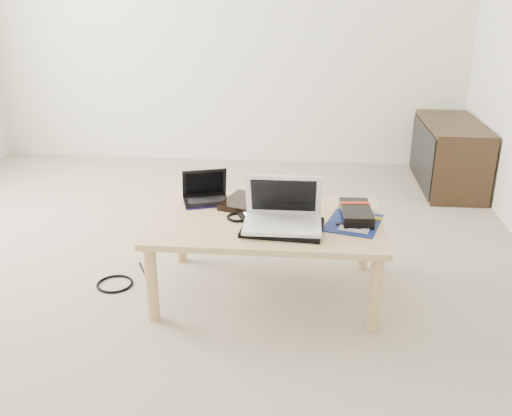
# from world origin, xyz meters

# --- Properties ---
(ground) EXTENTS (4.00, 4.00, 0.00)m
(ground) POSITION_xyz_m (0.00, 0.00, 0.00)
(ground) COLOR #B9A996
(ground) RESTS_ON ground
(coffee_table) EXTENTS (1.10, 0.70, 0.40)m
(coffee_table) POSITION_xyz_m (0.53, -0.28, 0.35)
(coffee_table) COLOR tan
(coffee_table) RESTS_ON ground
(media_cabinet) EXTENTS (0.41, 0.90, 0.50)m
(media_cabinet) POSITION_xyz_m (1.77, 1.45, 0.25)
(media_cabinet) COLOR #372616
(media_cabinet) RESTS_ON ground
(book) EXTENTS (0.37, 0.33, 0.03)m
(book) POSITION_xyz_m (0.46, -0.13, 0.42)
(book) COLOR black
(book) RESTS_ON coffee_table
(netbook) EXTENTS (0.27, 0.23, 0.17)m
(netbook) POSITION_xyz_m (0.20, -0.08, 0.43)
(netbook) COLOR black
(netbook) RESTS_ON coffee_table
(tablet) EXTENTS (0.32, 0.28, 0.01)m
(tablet) POSITION_xyz_m (0.54, -0.28, 0.41)
(tablet) COLOR black
(tablet) RESTS_ON coffee_table
(remote) EXTENTS (0.09, 0.21, 0.02)m
(remote) POSITION_xyz_m (0.72, -0.18, 0.41)
(remote) COLOR silver
(remote) RESTS_ON coffee_table
(neoprene_sleeve) EXTENTS (0.39, 0.30, 0.02)m
(neoprene_sleeve) POSITION_xyz_m (0.61, -0.41, 0.41)
(neoprene_sleeve) COLOR black
(neoprene_sleeve) RESTS_ON coffee_table
(white_laptop) EXTENTS (0.35, 0.25, 0.24)m
(white_laptop) POSITION_xyz_m (0.61, -0.39, 0.47)
(white_laptop) COLOR white
(white_laptop) RESTS_ON neoprene_sleeve
(motherboard) EXTENTS (0.31, 0.35, 0.01)m
(motherboard) POSITION_xyz_m (0.94, -0.31, 0.40)
(motherboard) COLOR #0C1A50
(motherboard) RESTS_ON coffee_table
(gpu_box) EXTENTS (0.15, 0.29, 0.06)m
(gpu_box) POSITION_xyz_m (0.95, -0.25, 0.43)
(gpu_box) COLOR black
(gpu_box) RESTS_ON coffee_table
(cable_coil) EXTENTS (0.14, 0.14, 0.01)m
(cable_coil) POSITION_xyz_m (0.39, -0.29, 0.41)
(cable_coil) COLOR black
(cable_coil) RESTS_ON coffee_table
(floor_cable_coil) EXTENTS (0.19, 0.19, 0.01)m
(floor_cable_coil) POSITION_xyz_m (-0.25, -0.29, 0.01)
(floor_cable_coil) COLOR black
(floor_cable_coil) RESTS_ON ground
(floor_cable_trail) EXTENTS (0.18, 0.34, 0.01)m
(floor_cable_trail) POSITION_xyz_m (-0.11, -0.20, 0.00)
(floor_cable_trail) COLOR black
(floor_cable_trail) RESTS_ON ground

